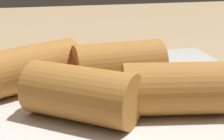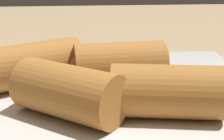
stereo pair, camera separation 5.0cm
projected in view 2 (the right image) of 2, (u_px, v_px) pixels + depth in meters
The scene contains 6 objects.
table_surface at pixel (119, 104), 40.22cm from camera, with size 180.00×140.00×2.00cm.
serving_plate at pixel (112, 93), 38.36cm from camera, with size 30.51×26.21×1.50cm.
roll_front_left at pixel (64, 91), 30.72cm from camera, with size 9.97×9.11×4.44cm.
roll_front_right at pixel (161, 91), 30.62cm from camera, with size 10.19×5.87×4.44cm.
roll_back_left at pixel (118, 64), 38.05cm from camera, with size 10.11×5.27×4.44cm.
roll_back_right at pixel (32, 65), 37.80cm from camera, with size 10.17×8.30×4.44cm.
Camera 2 is at (-3.82, -37.04, 16.63)cm, focal length 60.00 mm.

